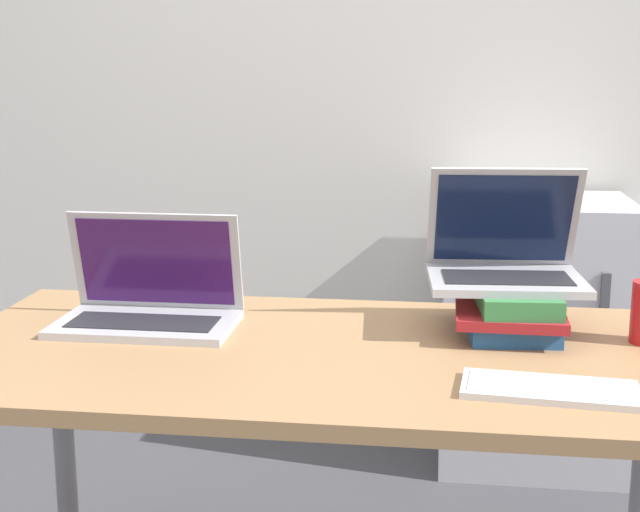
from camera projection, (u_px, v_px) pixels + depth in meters
name	position (u px, v px, depth m)	size (l,w,h in m)	color
wall_back	(380.00, 34.00, 2.97)	(8.00, 0.05, 2.70)	silver
desk	(325.00, 388.00, 1.71)	(1.47, 0.73, 0.72)	#9E754C
laptop_left	(149.00, 303.00, 1.84)	(0.36, 0.22, 0.23)	#B2B2B7
book_stack	(511.00, 310.00, 1.78)	(0.21, 0.26, 0.10)	#235693
laptop_on_books	(505.00, 259.00, 1.80)	(0.32, 0.26, 0.23)	#B2B2B7
wireless_keyboard	(550.00, 389.00, 1.46)	(0.30, 0.15, 0.01)	silver
mini_fridge	(532.00, 332.00, 2.82)	(0.57, 0.48, 0.84)	silver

